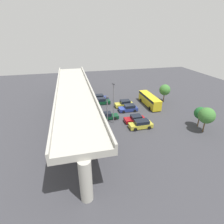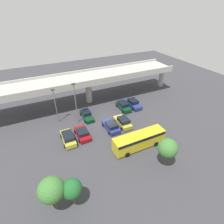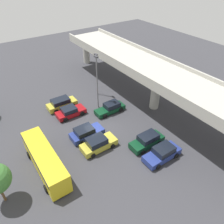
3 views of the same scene
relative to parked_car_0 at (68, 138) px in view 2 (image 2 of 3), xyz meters
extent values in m
plane|color=#38383D|center=(8.21, 1.33, -0.81)|extent=(93.77, 93.77, 0.00)
cube|color=#ADAAA0|center=(8.21, 12.18, 5.18)|extent=(43.76, 7.18, 0.90)
cube|color=#ADAAA0|center=(8.21, 8.73, 5.91)|extent=(43.76, 0.30, 0.55)
cube|color=#ADAAA0|center=(8.21, 15.62, 5.91)|extent=(43.76, 0.30, 0.55)
cylinder|color=#ADAAA0|center=(8.21, 12.18, 1.96)|extent=(1.43, 1.43, 5.54)
cylinder|color=#ADAAA0|center=(30.08, 12.18, 1.96)|extent=(1.43, 1.43, 5.54)
cube|color=gold|center=(0.00, 0.05, -0.21)|extent=(1.89, 4.64, 0.80)
cube|color=black|center=(0.00, -0.12, 0.52)|extent=(1.73, 2.75, 0.68)
cylinder|color=black|center=(-0.96, 1.49, -0.45)|extent=(0.22, 0.71, 0.71)
cylinder|color=black|center=(0.96, 1.49, -0.45)|extent=(0.22, 0.71, 0.71)
cylinder|color=black|center=(-0.96, -1.39, -0.45)|extent=(0.22, 0.71, 0.71)
cylinder|color=black|center=(0.96, -1.39, -0.45)|extent=(0.22, 0.71, 0.71)
cube|color=#0C381E|center=(5.31, 5.63, -0.29)|extent=(1.74, 4.78, 0.64)
cube|color=black|center=(5.31, 6.00, 0.39)|extent=(1.60, 2.32, 0.72)
cylinder|color=black|center=(6.20, 4.15, -0.45)|extent=(0.22, 0.71, 0.71)
cylinder|color=black|center=(4.42, 4.15, -0.45)|extent=(0.22, 0.71, 0.71)
cylinder|color=black|center=(6.20, 7.12, -0.45)|extent=(0.22, 0.71, 0.71)
cylinder|color=black|center=(4.42, 7.12, -0.45)|extent=(0.22, 0.71, 0.71)
cube|color=navy|center=(8.25, -0.04, -0.26)|extent=(1.98, 4.46, 0.74)
cube|color=black|center=(8.25, -0.42, 0.45)|extent=(1.83, 2.38, 0.68)
cylinder|color=black|center=(7.24, 1.34, -0.49)|extent=(0.22, 0.64, 0.64)
cylinder|color=black|center=(9.27, 1.34, -0.49)|extent=(0.22, 0.64, 0.64)
cylinder|color=black|center=(7.24, -1.43, -0.49)|extent=(0.22, 0.64, 0.64)
cylinder|color=black|center=(9.27, -1.43, -0.49)|extent=(0.22, 0.64, 0.64)
cube|color=gold|center=(10.95, 0.14, -0.24)|extent=(1.96, 4.59, 0.80)
cube|color=black|center=(10.95, -0.17, 0.54)|extent=(1.80, 2.36, 0.76)
cylinder|color=black|center=(9.95, 1.56, -0.50)|extent=(0.22, 0.61, 0.61)
cylinder|color=black|center=(11.95, 1.56, -0.50)|extent=(0.22, 0.61, 0.61)
cylinder|color=black|center=(9.95, -1.28, -0.50)|extent=(0.22, 0.61, 0.61)
cylinder|color=black|center=(11.95, -1.28, -0.50)|extent=(0.22, 0.61, 0.61)
cube|color=#0C381E|center=(14.02, 5.42, -0.24)|extent=(1.77, 4.64, 0.79)
cube|color=black|center=(14.02, 5.57, 0.51)|extent=(1.63, 2.52, 0.72)
cylinder|color=black|center=(14.93, 3.98, -0.50)|extent=(0.22, 0.61, 0.61)
cylinder|color=black|center=(13.11, 3.98, -0.50)|extent=(0.22, 0.61, 0.61)
cylinder|color=black|center=(14.93, 6.86, -0.50)|extent=(0.22, 0.61, 0.61)
cylinder|color=black|center=(13.11, 6.86, -0.50)|extent=(0.22, 0.61, 0.61)
cube|color=navy|center=(16.68, 5.42, -0.24)|extent=(1.89, 4.81, 0.76)
cube|color=black|center=(16.68, 5.61, 0.52)|extent=(1.74, 2.38, 0.75)
cylinder|color=black|center=(17.65, 3.92, -0.47)|extent=(0.22, 0.67, 0.67)
cylinder|color=black|center=(15.71, 3.92, -0.47)|extent=(0.22, 0.67, 0.67)
cylinder|color=black|center=(17.65, 6.91, -0.47)|extent=(0.22, 0.67, 0.67)
cylinder|color=black|center=(15.71, 6.91, -0.47)|extent=(0.22, 0.67, 0.67)
cube|color=maroon|center=(2.66, 0.30, -0.28)|extent=(1.97, 4.39, 0.66)
cube|color=black|center=(2.66, 0.03, 0.36)|extent=(1.82, 2.13, 0.62)
cylinder|color=black|center=(1.65, 1.66, -0.45)|extent=(0.22, 0.71, 0.71)
cylinder|color=black|center=(3.67, 1.66, -0.45)|extent=(0.22, 0.71, 0.71)
cylinder|color=black|center=(1.65, -1.06, -0.45)|extent=(0.22, 0.71, 0.71)
cylinder|color=black|center=(3.67, -1.06, -0.45)|extent=(0.22, 0.71, 0.71)
cube|color=gold|center=(10.37, -6.51, 0.64)|extent=(9.08, 2.21, 2.43)
cube|color=black|center=(10.37, -6.51, 1.51)|extent=(8.90, 2.26, 0.54)
cylinder|color=black|center=(7.56, -7.64, -0.39)|extent=(0.84, 0.29, 0.84)
cylinder|color=black|center=(7.56, -5.39, -0.39)|extent=(0.84, 0.29, 0.84)
cylinder|color=black|center=(13.19, -7.64, -0.39)|extent=(0.84, 0.29, 0.84)
cylinder|color=black|center=(13.19, -5.39, -0.39)|extent=(0.84, 0.29, 0.84)
cylinder|color=slate|center=(-0.35, 6.86, 2.76)|extent=(0.16, 0.16, 7.13)
cube|color=#333338|center=(-0.35, 6.86, 6.42)|extent=(0.70, 0.35, 0.20)
cylinder|color=slate|center=(3.17, 4.84, 3.38)|extent=(0.16, 0.16, 8.37)
cube|color=#333338|center=(3.17, 4.84, 7.67)|extent=(0.70, 0.35, 0.20)
cylinder|color=brown|center=(-4.20, -11.00, 0.29)|extent=(0.24, 0.24, 2.20)
sphere|color=#3D7533|center=(-4.20, -11.00, 2.67)|extent=(3.00, 3.00, 3.00)
cylinder|color=brown|center=(-2.11, -11.46, 0.16)|extent=(0.24, 0.24, 1.94)
sphere|color=#1E5B28|center=(-2.11, -11.46, 2.15)|extent=(2.40, 2.40, 2.40)
cylinder|color=brown|center=(11.83, -11.41, 0.25)|extent=(0.24, 0.24, 2.11)
sphere|color=#3D7533|center=(11.83, -11.41, 2.52)|extent=(2.87, 2.87, 2.87)
camera|label=1|loc=(-28.03, 12.70, 16.90)|focal=28.00mm
camera|label=2|loc=(-3.21, -24.32, 20.19)|focal=28.00mm
camera|label=3|loc=(28.18, -9.72, 19.13)|focal=35.00mm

